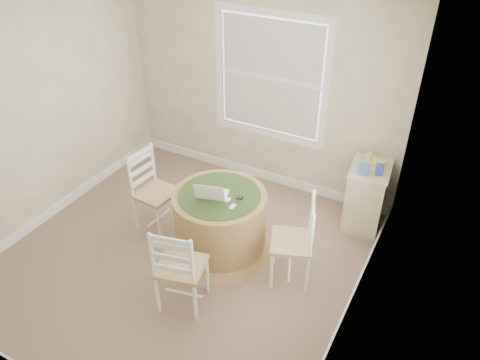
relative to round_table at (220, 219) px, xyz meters
The scene contains 14 objects.
room 0.94m from the round_table, 122.17° to the right, with size 3.64×3.64×2.64m.
round_table is the anchor object (origin of this frame).
chair_left 0.82m from the round_table, behind, with size 0.42×0.40×0.95m, color white, non-canonical shape.
chair_near 0.86m from the round_table, 84.09° to the right, with size 0.42×0.40×0.95m, color white, non-canonical shape.
chair_right 0.85m from the round_table, ahead, with size 0.42×0.40×0.95m, color white, non-canonical shape.
laptop 0.36m from the round_table, 138.34° to the right, with size 0.37×0.35×0.22m.
mouse 0.35m from the round_table, 19.28° to the right, with size 0.06×0.09×0.03m, color white.
phone 0.40m from the round_table, 27.42° to the right, with size 0.04×0.09×0.02m, color #B7BABF.
keys 0.39m from the round_table, 12.54° to the left, with size 0.06×0.05×0.03m, color black.
corner_chest 1.70m from the round_table, 42.94° to the left, with size 0.49×0.62×0.77m.
tissue_box 1.62m from the round_table, 40.18° to the left, with size 0.12×0.12×0.10m, color #4F78B5.
box_yellow 1.84m from the round_table, 43.66° to the left, with size 0.15×0.10×0.06m, color #EDDE53.
box_blue 1.78m from the round_table, 38.34° to the left, with size 0.08×0.08×0.12m, color #34429E.
cup_cream 1.81m from the round_table, 47.99° to the left, with size 0.07×0.07×0.09m, color beige.
Camera 1 is at (2.32, -2.98, 3.50)m, focal length 35.00 mm.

